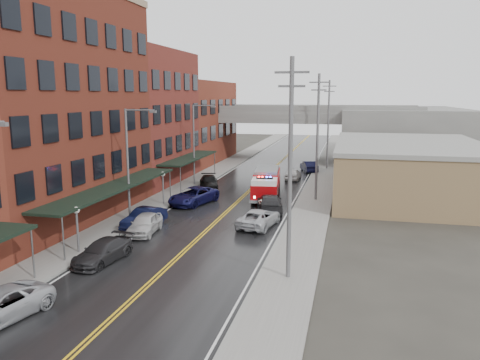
# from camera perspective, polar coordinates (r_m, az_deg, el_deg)

# --- Properties ---
(road) EXTENTS (11.00, 160.00, 0.02)m
(road) POSITION_cam_1_polar(r_m,az_deg,el_deg) (41.99, -1.19, -3.51)
(road) COLOR black
(road) RESTS_ON ground
(sidewalk_left) EXTENTS (3.00, 160.00, 0.15)m
(sidewalk_left) POSITION_cam_1_polar(r_m,az_deg,el_deg) (44.33, -10.37, -2.84)
(sidewalk_left) COLOR slate
(sidewalk_left) RESTS_ON ground
(sidewalk_right) EXTENTS (3.00, 160.00, 0.15)m
(sidewalk_right) POSITION_cam_1_polar(r_m,az_deg,el_deg) (40.81, 8.81, -3.94)
(sidewalk_right) COLOR slate
(sidewalk_right) RESTS_ON ground
(curb_left) EXTENTS (0.30, 160.00, 0.15)m
(curb_left) POSITION_cam_1_polar(r_m,az_deg,el_deg) (43.71, -8.39, -2.98)
(curb_left) COLOR gray
(curb_left) RESTS_ON ground
(curb_right) EXTENTS (0.30, 160.00, 0.15)m
(curb_right) POSITION_cam_1_polar(r_m,az_deg,el_deg) (40.96, 6.50, -3.83)
(curb_right) COLOR gray
(curb_right) RESTS_ON ground
(brick_building_b) EXTENTS (9.00, 20.00, 18.00)m
(brick_building_b) POSITION_cam_1_polar(r_m,az_deg,el_deg) (40.13, -22.85, 8.03)
(brick_building_b) COLOR maroon
(brick_building_b) RESTS_ON ground
(brick_building_c) EXTENTS (9.00, 15.00, 15.00)m
(brick_building_c) POSITION_cam_1_polar(r_m,az_deg,el_deg) (55.30, -11.98, 7.47)
(brick_building_c) COLOR #5D201B
(brick_building_c) RESTS_ON ground
(brick_building_far) EXTENTS (9.00, 20.00, 12.00)m
(brick_building_far) POSITION_cam_1_polar(r_m,az_deg,el_deg) (71.57, -5.92, 7.04)
(brick_building_far) COLOR brown
(brick_building_far) RESTS_ON ground
(tan_building) EXTENTS (14.00, 22.00, 5.00)m
(tan_building) POSITION_cam_1_polar(r_m,az_deg,el_deg) (50.35, 19.75, 1.10)
(tan_building) COLOR olive
(tan_building) RESTS_ON ground
(right_far_block) EXTENTS (18.00, 30.00, 8.00)m
(right_far_block) POSITION_cam_1_polar(r_m,az_deg,el_deg) (80.06, 18.97, 5.45)
(right_far_block) COLOR slate
(right_far_block) RESTS_ON ground
(awning_1) EXTENTS (2.60, 18.00, 3.09)m
(awning_1) POSITION_cam_1_polar(r_m,az_deg,el_deg) (37.67, -15.05, -0.83)
(awning_1) COLOR black
(awning_1) RESTS_ON ground
(awning_2) EXTENTS (2.60, 13.00, 3.09)m
(awning_2) POSITION_cam_1_polar(r_m,az_deg,el_deg) (53.49, -6.15, 2.69)
(awning_2) COLOR black
(awning_2) RESTS_ON ground
(globe_lamp_1) EXTENTS (0.44, 0.44, 3.12)m
(globe_lamp_1) POSITION_cam_1_polar(r_m,az_deg,el_deg) (31.41, -19.28, -4.54)
(globe_lamp_1) COLOR #59595B
(globe_lamp_1) RESTS_ON ground
(globe_lamp_2) EXTENTS (0.44, 0.44, 3.12)m
(globe_lamp_2) POSITION_cam_1_polar(r_m,az_deg,el_deg) (43.53, -9.38, -0.05)
(globe_lamp_2) COLOR #59595B
(globe_lamp_2) RESTS_ON ground
(street_lamp_1) EXTENTS (2.64, 0.22, 9.00)m
(street_lamp_1) POSITION_cam_1_polar(r_m,az_deg,el_deg) (37.77, -13.22, 2.65)
(street_lamp_1) COLOR #59595B
(street_lamp_1) RESTS_ON ground
(street_lamp_2) EXTENTS (2.64, 0.22, 9.00)m
(street_lamp_2) POSITION_cam_1_polar(r_m,az_deg,el_deg) (52.47, -5.41, 4.97)
(street_lamp_2) COLOR #59595B
(street_lamp_2) RESTS_ON ground
(utility_pole_0) EXTENTS (1.80, 0.24, 12.00)m
(utility_pole_0) POSITION_cam_1_polar(r_m,az_deg,el_deg) (24.93, 6.13, 1.62)
(utility_pole_0) COLOR #59595B
(utility_pole_0) RESTS_ON ground
(utility_pole_1) EXTENTS (1.80, 0.24, 12.00)m
(utility_pole_1) POSITION_cam_1_polar(r_m,az_deg,el_deg) (44.72, 9.43, 5.39)
(utility_pole_1) COLOR #59595B
(utility_pole_1) RESTS_ON ground
(utility_pole_2) EXTENTS (1.80, 0.24, 12.00)m
(utility_pole_2) POSITION_cam_1_polar(r_m,az_deg,el_deg) (64.64, 10.71, 6.84)
(utility_pole_2) COLOR #59595B
(utility_pole_2) RESTS_ON ground
(overpass) EXTENTS (40.00, 10.00, 7.50)m
(overpass) POSITION_cam_1_polar(r_m,az_deg,el_deg) (72.30, 5.23, 7.07)
(overpass) COLOR slate
(overpass) RESTS_ON ground
(fire_truck) EXTENTS (3.76, 7.90, 2.80)m
(fire_truck) POSITION_cam_1_polar(r_m,az_deg,el_deg) (45.93, 3.22, -0.39)
(fire_truck) COLOR #94060A
(fire_truck) RESTS_ON ground
(parked_car_left_3) EXTENTS (2.44, 4.82, 1.34)m
(parked_car_left_3) POSITION_cam_1_polar(r_m,az_deg,el_deg) (29.97, -16.39, -8.35)
(parked_car_left_3) COLOR #262628
(parked_car_left_3) RESTS_ON ground
(parked_car_left_4) EXTENTS (2.21, 4.53, 1.49)m
(parked_car_left_4) POSITION_cam_1_polar(r_m,az_deg,el_deg) (35.16, -11.53, -5.24)
(parked_car_left_4) COLOR silver
(parked_car_left_4) RESTS_ON ground
(parked_car_left_5) EXTENTS (2.28, 4.61, 1.45)m
(parked_car_left_5) POSITION_cam_1_polar(r_m,az_deg,el_deg) (36.89, -11.61, -4.53)
(parked_car_left_5) COLOR black
(parked_car_left_5) RESTS_ON ground
(parked_car_left_6) EXTENTS (4.07, 6.13, 1.56)m
(parked_car_left_6) POSITION_cam_1_polar(r_m,az_deg,el_deg) (43.78, -5.68, -1.94)
(parked_car_left_6) COLOR #111141
(parked_car_left_6) RESTS_ON ground
(parked_car_left_7) EXTENTS (3.37, 5.23, 1.41)m
(parked_car_left_7) POSITION_cam_1_polar(r_m,az_deg,el_deg) (50.78, -3.83, -0.30)
(parked_car_left_7) COLOR black
(parked_car_left_7) RESTS_ON ground
(parked_car_right_0) EXTENTS (3.05, 5.29, 1.39)m
(parked_car_right_0) POSITION_cam_1_polar(r_m,az_deg,el_deg) (36.28, 2.32, -4.63)
(parked_car_right_0) COLOR #AEB1B7
(parked_car_right_0) RESTS_ON ground
(parked_car_right_1) EXTENTS (3.17, 5.60, 1.53)m
(parked_car_right_1) POSITION_cam_1_polar(r_m,az_deg,el_deg) (40.89, 3.63, -2.82)
(parked_car_right_1) COLOR black
(parked_car_right_1) RESTS_ON ground
(parked_car_right_2) EXTENTS (1.74, 4.10, 1.38)m
(parked_car_right_2) POSITION_cam_1_polar(r_m,az_deg,el_deg) (56.54, 6.48, 0.74)
(parked_car_right_2) COLOR white
(parked_car_right_2) RESTS_ON ground
(parked_car_right_3) EXTENTS (2.85, 4.68, 1.46)m
(parked_car_right_3) POSITION_cam_1_polar(r_m,az_deg,el_deg) (62.58, 8.40, 1.66)
(parked_car_right_3) COLOR black
(parked_car_right_3) RESTS_ON ground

